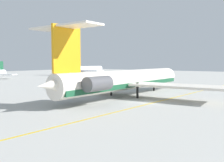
% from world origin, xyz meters
% --- Properties ---
extents(ground, '(305.58, 305.58, 0.00)m').
position_xyz_m(ground, '(0.00, 0.00, 0.00)').
color(ground, '#ADADA8').
extents(main_jetliner, '(45.24, 40.19, 13.18)m').
position_xyz_m(main_jetliner, '(3.23, 7.55, 3.59)').
color(main_jetliner, silver).
rests_on(main_jetliner, ground).
extents(airliner_far_right, '(32.75, 32.50, 9.79)m').
position_xyz_m(airliner_far_right, '(67.39, 76.28, 2.88)').
color(airliner_far_right, silver).
rests_on(airliner_far_right, ground).
extents(ground_crew_portside, '(0.31, 0.34, 1.67)m').
position_xyz_m(ground_crew_portside, '(21.18, 31.33, 1.06)').
color(ground_crew_portside, black).
rests_on(ground_crew_portside, ground).
extents(taxiway_centreline, '(95.25, 8.29, 0.01)m').
position_xyz_m(taxiway_centreline, '(4.50, -1.36, 0.00)').
color(taxiway_centreline, gold).
rests_on(taxiway_centreline, ground).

